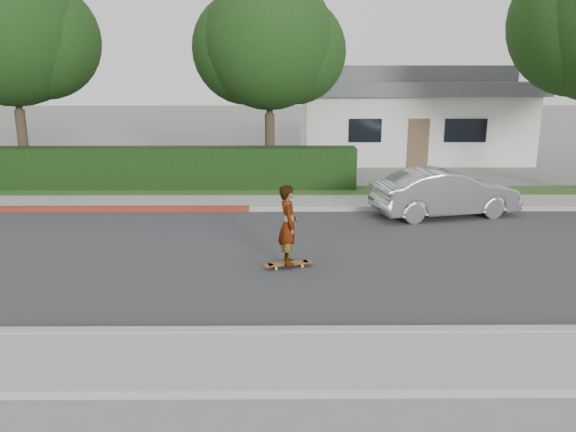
# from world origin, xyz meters

# --- Properties ---
(ground) EXTENTS (120.00, 120.00, 0.00)m
(ground) POSITION_xyz_m (0.00, 0.00, 0.00)
(ground) COLOR slate
(ground) RESTS_ON ground
(road) EXTENTS (60.00, 8.00, 0.01)m
(road) POSITION_xyz_m (0.00, 0.00, 0.01)
(road) COLOR #2D2D30
(road) RESTS_ON ground
(curb_near) EXTENTS (60.00, 0.20, 0.15)m
(curb_near) POSITION_xyz_m (0.00, -4.10, 0.07)
(curb_near) COLOR #9E9E99
(curb_near) RESTS_ON ground
(sidewalk_near) EXTENTS (60.00, 1.60, 0.12)m
(sidewalk_near) POSITION_xyz_m (0.00, -5.00, 0.06)
(sidewalk_near) COLOR gray
(sidewalk_near) RESTS_ON ground
(curb_far) EXTENTS (60.00, 0.20, 0.15)m
(curb_far) POSITION_xyz_m (0.00, 4.10, 0.07)
(curb_far) COLOR #9E9E99
(curb_far) RESTS_ON ground
(curb_red_section) EXTENTS (12.00, 0.21, 0.15)m
(curb_red_section) POSITION_xyz_m (-5.00, 4.10, 0.08)
(curb_red_section) COLOR maroon
(curb_red_section) RESTS_ON ground
(sidewalk_far) EXTENTS (60.00, 1.60, 0.12)m
(sidewalk_far) POSITION_xyz_m (0.00, 5.00, 0.06)
(sidewalk_far) COLOR gray
(sidewalk_far) RESTS_ON ground
(planting_strip) EXTENTS (60.00, 1.60, 0.10)m
(planting_strip) POSITION_xyz_m (0.00, 6.60, 0.05)
(planting_strip) COLOR #2D4C1E
(planting_strip) RESTS_ON ground
(hedge) EXTENTS (15.00, 1.00, 1.50)m
(hedge) POSITION_xyz_m (-3.00, 7.20, 0.75)
(hedge) COLOR black
(hedge) RESTS_ON ground
(tree_left) EXTENTS (5.99, 5.21, 8.00)m
(tree_left) POSITION_xyz_m (-7.51, 8.69, 5.26)
(tree_left) COLOR #33261C
(tree_left) RESTS_ON ground
(tree_center) EXTENTS (5.66, 4.84, 7.44)m
(tree_center) POSITION_xyz_m (1.49, 9.19, 4.90)
(tree_center) COLOR #33261C
(tree_center) RESTS_ON ground
(house) EXTENTS (10.60, 8.60, 4.30)m
(house) POSITION_xyz_m (8.00, 16.00, 2.10)
(house) COLOR beige
(house) RESTS_ON ground
(skateboard) EXTENTS (1.09, 0.49, 0.10)m
(skateboard) POSITION_xyz_m (2.11, -0.89, 0.09)
(skateboard) COLOR gold
(skateboard) RESTS_ON ground
(skateboarder) EXTENTS (0.47, 0.65, 1.67)m
(skateboarder) POSITION_xyz_m (2.11, -0.89, 0.94)
(skateboarder) COLOR white
(skateboarder) RESTS_ON skateboard
(car_silver) EXTENTS (4.32, 2.34, 1.35)m
(car_silver) POSITION_xyz_m (6.60, 3.50, 0.68)
(car_silver) COLOR #ADB0B4
(car_silver) RESTS_ON ground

